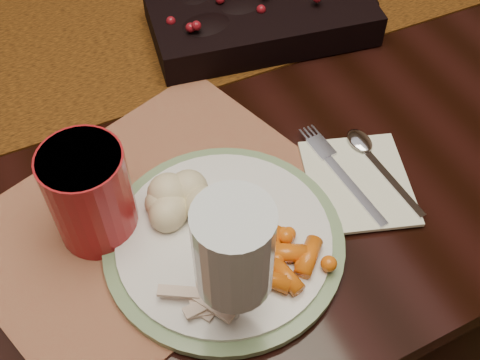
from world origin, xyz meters
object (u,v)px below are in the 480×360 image
centerpiece (261,13)px  turkey_shreds (195,301)px  placemat_main (151,214)px  red_cup (90,195)px  mashed_potatoes (183,199)px  baby_carrots (273,253)px  dinner_plate (224,241)px  dining_table (175,224)px  wine_glass (234,277)px  napkin (358,182)px

centerpiece → turkey_shreds: centerpiece is taller
placemat_main → turkey_shreds: 0.14m
centerpiece → red_cup: 0.42m
centerpiece → turkey_shreds: (-0.28, -0.39, -0.01)m
placemat_main → mashed_potatoes: bearing=-54.7°
centerpiece → turkey_shreds: bearing=-126.2°
baby_carrots → placemat_main: bearing=127.2°
dinner_plate → mashed_potatoes: mashed_potatoes is taller
dinner_plate → baby_carrots: 0.06m
dining_table → dinner_plate: dinner_plate is taller
baby_carrots → mashed_potatoes: (-0.06, 0.10, 0.02)m
mashed_potatoes → turkey_shreds: bearing=-108.0°
centerpiece → wine_glass: size_ratio=1.64×
centerpiece → napkin: bearing=-95.8°
baby_carrots → red_cup: red_cup is taller
baby_carrots → red_cup: 0.21m
wine_glass → dinner_plate: bearing=71.0°
dining_table → placemat_main: placemat_main is taller
dining_table → baby_carrots: (0.01, -0.35, 0.40)m
dining_table → dinner_plate: size_ratio=6.49×
mashed_potatoes → napkin: 0.22m
centerpiece → wine_glass: 0.49m
turkey_shreds → wine_glass: (0.03, -0.03, 0.07)m
dining_table → wine_glass: bearing=-98.9°
placemat_main → napkin: bearing=-34.3°
dinner_plate → red_cup: size_ratio=2.18×
mashed_potatoes → red_cup: size_ratio=0.71×
dinner_plate → turkey_shreds: size_ratio=3.55×
mashed_potatoes → red_cup: bearing=160.0°
napkin → wine_glass: size_ratio=0.72×
mashed_potatoes → wine_glass: wine_glass is taller
placemat_main → dinner_plate: bearing=-70.3°
placemat_main → mashed_potatoes: 0.06m
red_cup → wine_glass: bearing=-63.8°
baby_carrots → turkey_shreds: 0.10m
dinner_plate → napkin: 0.19m
placemat_main → baby_carrots: baby_carrots is taller
wine_glass → centerpiece: bearing=58.9°
dinner_plate → baby_carrots: size_ratio=2.70×
placemat_main → wine_glass: 0.20m
centerpiece → red_cup: size_ratio=2.62×
placemat_main → red_cup: 0.09m
dinner_plate → wine_glass: bearing=-109.0°
dinner_plate → turkey_shreds: turkey_shreds is taller
centerpiece → dinner_plate: size_ratio=1.20×
turkey_shreds → red_cup: 0.16m
centerpiece → placemat_main: bearing=-138.8°
mashed_potatoes → wine_glass: (-0.01, -0.14, 0.06)m
mashed_potatoes → wine_glass: bearing=-92.3°
dinner_plate → red_cup: red_cup is taller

